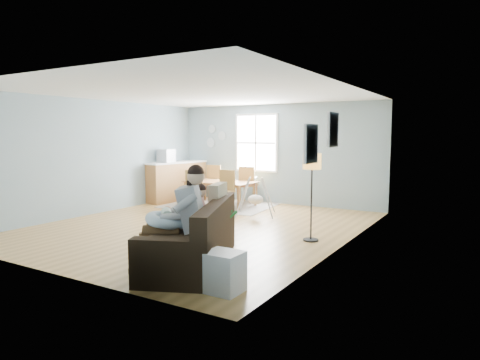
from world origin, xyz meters
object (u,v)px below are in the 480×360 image
Objects in this scene: storage_cube at (223,272)px; chair_nw at (216,180)px; baby_swing at (256,199)px; sofa at (195,242)px; dining_table at (220,193)px; toddler at (193,209)px; monitor at (166,156)px; floor_lamp at (312,169)px; chair_se at (225,188)px; chair_sw at (190,187)px; father at (179,215)px; counter at (176,181)px; chair_ne at (248,182)px.

storage_cube is 7.13m from chair_nw.
baby_swing reaches higher than storage_cube.
sofa is 5.20m from dining_table.
storage_cube is at bearing -55.01° from dining_table.
toddler is 5.81m from monitor.
floor_lamp reaches higher than toddler.
chair_nw reaches higher than chair_se.
storage_cube is 6.30m from dining_table.
chair_sw is 1.35m from chair_nw.
father is 3.04× the size of storage_cube.
father is 1.52× the size of chair_sw.
toddler is 0.93× the size of chair_se.
chair_se reaches higher than dining_table.
chair_nw is 0.89× the size of baby_swing.
chair_nw is (-3.13, 5.50, -0.19)m from father.
counter is (-4.18, 4.67, 0.24)m from sofa.
floor_lamp is at bearing -32.83° from dining_table.
chair_se is 0.87× the size of baby_swing.
sofa is at bearing -59.30° from dining_table.
floor_lamp is 4.31m from chair_sw.
chair_sw is 1.47m from counter.
monitor reaches higher than chair_nw.
storage_cube is 0.48× the size of chair_ne.
chair_ne is at bearing 111.22° from toddler.
floor_lamp is 1.60× the size of chair_sw.
chair_ne is at bearing 15.57° from counter.
father reaches higher than dining_table.
storage_cube is at bearing -48.80° from chair_sw.
father reaches higher than chair_se.
dining_table is at bearing 132.10° from chair_se.
counter is at bearing -164.43° from chair_ne.
father is at bearing -69.13° from chair_ne.
chair_se is (-2.01, 3.90, 0.26)m from sofa.
floor_lamp is (0.92, 2.18, 0.96)m from sofa.
baby_swing reaches higher than dining_table.
sofa is at bearing -62.74° from chair_se.
chair_ne is (0.44, 0.72, 0.26)m from dining_table.
father is 3.66× the size of monitor.
sofa is 6.10m from monitor.
sofa is 5.07× the size of storage_cube.
toddler is 0.91× the size of chair_nw.
storage_cube is 5.48m from chair_se.
chair_sw is at bearing -84.47° from chair_nw.
dining_table is 1.59× the size of baby_swing.
floor_lamp is at bearing 67.04° from sofa.
monitor is at bearing -141.96° from chair_nw.
father is 0.72× the size of counter.
toddler is 1.94× the size of storage_cube.
dining_table is (-2.57, 4.52, 0.00)m from sofa.
chair_sw is at bearing 128.28° from sofa.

